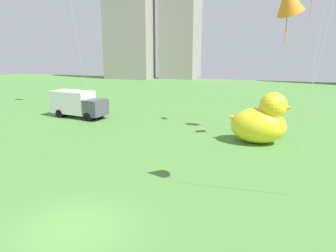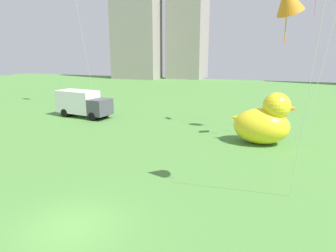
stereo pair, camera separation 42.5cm
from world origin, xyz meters
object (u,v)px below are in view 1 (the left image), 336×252
Objects in this scene: giant_inflatable_duck at (260,121)px; box_truck at (78,104)px; kite_orange at (289,0)px; kite_pink at (313,0)px.

box_truck is at bearing 169.08° from giant_inflatable_duck.
kite_pink is at bearing 79.49° from kite_orange.
kite_pink reaches higher than box_truck.
box_truck is (-19.08, 3.68, -0.27)m from giant_inflatable_duck.
kite_orange is at bearing -34.68° from box_truck.
giant_inflatable_duck is 0.50× the size of kite_orange.
box_truck is at bearing 170.44° from kite_pink.
kite_orange is 0.85× the size of kite_pink.
box_truck is 23.96m from kite_pink.
box_truck is 0.57× the size of kite_pink.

